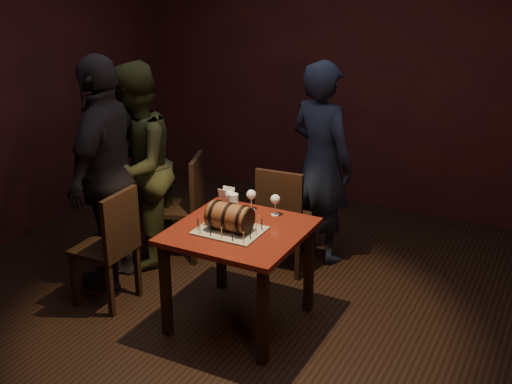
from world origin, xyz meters
TOP-DOWN VIEW (x-y plane):
  - room_shell at (0.00, 0.00)m, footprint 5.04×5.04m
  - pub_table at (0.08, -0.18)m, footprint 0.90×0.90m
  - cake_board at (0.05, -0.25)m, footprint 0.45×0.35m
  - barrel_cake at (0.04, -0.25)m, footprint 0.35×0.21m
  - birthday_candles at (0.05, -0.25)m, footprint 0.40×0.30m
  - wine_glass_left at (-0.14, 0.08)m, footprint 0.07×0.07m
  - wine_glass_mid at (-0.00, 0.16)m, footprint 0.07×0.07m
  - wine_glass_right at (0.20, 0.16)m, footprint 0.07×0.07m
  - pint_of_ale at (-0.09, 0.05)m, footprint 0.07×0.07m
  - menu_card at (-0.22, 0.17)m, footprint 0.10×0.05m
  - chair_back at (0.02, 0.68)m, footprint 0.43×0.43m
  - chair_left_rear at (-0.86, 0.56)m, footprint 0.51×0.51m
  - chair_left_front at (-0.90, -0.39)m, footprint 0.41×0.41m
  - person_back at (0.17, 1.10)m, footprint 0.74×0.61m
  - person_left_rear at (-1.16, 0.26)m, footprint 0.90×1.02m
  - person_left_front at (-1.15, -0.08)m, footprint 0.70×1.17m

SIDE VIEW (x-z plane):
  - chair_back at x=0.02m, z-range 0.06..0.99m
  - chair_left_rear at x=-0.86m, z-range 0.06..0.99m
  - chair_left_front at x=-0.90m, z-range 0.06..0.99m
  - pub_table at x=0.08m, z-range 0.27..1.02m
  - cake_board at x=0.05m, z-range 0.75..0.76m
  - birthday_candles at x=0.05m, z-range 0.76..0.85m
  - menu_card at x=-0.22m, z-range 0.75..0.88m
  - pint_of_ale at x=-0.09m, z-range 0.75..0.90m
  - barrel_cake at x=0.04m, z-range 0.75..0.96m
  - wine_glass_mid at x=0.00m, z-range 0.79..0.95m
  - wine_glass_left at x=-0.14m, z-range 0.79..0.95m
  - wine_glass_right at x=0.20m, z-range 0.79..0.95m
  - person_left_rear at x=-1.16m, z-range 0.00..1.75m
  - person_back at x=0.17m, z-range 0.00..1.75m
  - person_left_front at x=-1.15m, z-range 0.00..1.87m
  - room_shell at x=0.00m, z-range 0.00..2.80m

